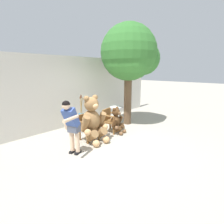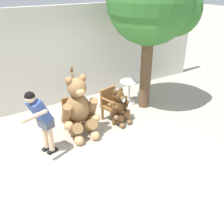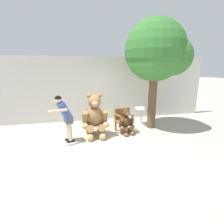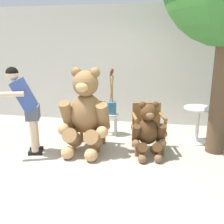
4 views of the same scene
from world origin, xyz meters
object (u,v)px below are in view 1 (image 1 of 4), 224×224
at_px(wooden_chair_right, 110,120).
at_px(round_side_table, 116,113).
at_px(brush_bucket, 81,116).
at_px(patio_tree, 131,54).
at_px(teddy_bear_small, 117,121).
at_px(teddy_bear_large, 93,120).
at_px(white_stool, 82,123).
at_px(wooden_chair_left, 88,126).
at_px(person_visitor, 71,123).

relative_size(wooden_chair_right, round_side_table, 1.19).
distance_m(brush_bucket, patio_tree, 3.14).
relative_size(wooden_chair_right, teddy_bear_small, 0.89).
relative_size(teddy_bear_large, brush_bucket, 1.59).
distance_m(teddy_bear_large, round_side_table, 2.21).
bearing_deg(patio_tree, white_stool, 163.83).
xyz_separation_m(wooden_chair_right, patio_tree, (1.31, 0.09, 2.42)).
distance_m(wooden_chair_left, wooden_chair_right, 1.08).
distance_m(teddy_bear_small, patio_tree, 2.75).
relative_size(wooden_chair_right, white_stool, 1.87).
relative_size(round_side_table, patio_tree, 0.18).
bearing_deg(patio_tree, teddy_bear_large, -171.70).
height_order(white_stool, brush_bucket, brush_bucket).
bearing_deg(round_side_table, teddy_bear_large, -158.22).
height_order(person_visitor, round_side_table, person_visitor).
bearing_deg(patio_tree, person_visitor, -169.52).
bearing_deg(teddy_bear_small, white_stool, 130.08).
height_order(wooden_chair_right, round_side_table, wooden_chair_right).
height_order(brush_bucket, patio_tree, patio_tree).
bearing_deg(white_stool, person_visitor, -135.33).
distance_m(person_visitor, brush_bucket, 1.79).
bearing_deg(wooden_chair_right, wooden_chair_left, 179.91).
relative_size(teddy_bear_large, white_stool, 3.30).
bearing_deg(white_stool, wooden_chair_right, -40.95).
height_order(wooden_chair_right, teddy_bear_large, teddy_bear_large).
bearing_deg(wooden_chair_right, teddy_bear_large, -166.49).
xyz_separation_m(wooden_chair_left, patio_tree, (2.40, 0.09, 2.42)).
height_order(wooden_chair_left, patio_tree, patio_tree).
xyz_separation_m(person_visitor, white_stool, (1.25, 1.24, -0.56)).
relative_size(wooden_chair_left, teddy_bear_large, 0.57).
bearing_deg(wooden_chair_right, person_visitor, -165.44).
xyz_separation_m(wooden_chair_left, white_stool, (0.27, 0.70, -0.11)).
bearing_deg(round_side_table, person_visitor, -160.13).
distance_m(brush_bucket, round_side_table, 1.77).
bearing_deg(person_visitor, teddy_bear_small, 6.69).
bearing_deg(person_visitor, teddy_bear_large, 15.72).
relative_size(teddy_bear_small, patio_tree, 0.24).
distance_m(wooden_chair_right, patio_tree, 2.75).
relative_size(wooden_chair_right, brush_bucket, 0.90).
xyz_separation_m(brush_bucket, patio_tree, (2.12, -0.61, 2.24)).
distance_m(wooden_chair_left, white_stool, 0.76).
distance_m(round_side_table, patio_tree, 2.50).
relative_size(wooden_chair_left, teddy_bear_small, 0.89).
distance_m(teddy_bear_large, white_stool, 1.08).
height_order(white_stool, patio_tree, patio_tree).
relative_size(wooden_chair_left, wooden_chair_right, 1.00).
xyz_separation_m(teddy_bear_large, teddy_bear_small, (1.11, -0.03, -0.27)).
xyz_separation_m(white_stool, patio_tree, (2.12, -0.62, 2.53)).
bearing_deg(white_stool, wooden_chair_left, -111.30).
xyz_separation_m(teddy_bear_small, person_visitor, (-2.09, -0.25, 0.44)).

